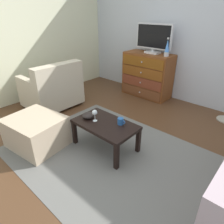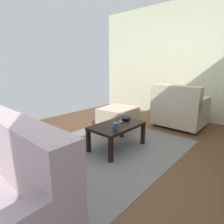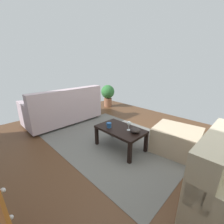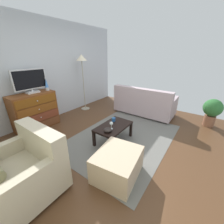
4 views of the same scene
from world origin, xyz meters
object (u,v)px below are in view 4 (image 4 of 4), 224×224
at_px(dresser, 35,111).
at_px(bowl_decorative, 108,130).
at_px(couch_large, 144,104).
at_px(potted_plant, 212,110).
at_px(ottoman, 118,164).
at_px(lava_lamp, 47,85).
at_px(mug, 114,119).
at_px(standing_lamp, 82,63).
at_px(tv, 30,81).
at_px(coffee_table, 114,128).
at_px(armchair, 27,168).
at_px(wine_glass, 111,124).

height_order(dresser, bowl_decorative, dresser).
height_order(couch_large, potted_plant, couch_large).
relative_size(bowl_decorative, ottoman, 0.23).
height_order(lava_lamp, potted_plant, lava_lamp).
bearing_deg(mug, lava_lamp, 102.53).
relative_size(standing_lamp, potted_plant, 2.42).
xyz_separation_m(tv, bowl_decorative, (0.30, -2.01, -0.77)).
xyz_separation_m(coffee_table, mug, (0.16, 0.11, 0.10)).
distance_m(lava_lamp, armchair, 2.23).
relative_size(couch_large, potted_plant, 2.44).
height_order(mug, couch_large, couch_large).
distance_m(wine_glass, armchair, 1.51).
xyz_separation_m(tv, coffee_table, (0.57, -1.96, -0.86)).
bearing_deg(dresser, tv, 21.57).
bearing_deg(bowl_decorative, dresser, 100.38).
xyz_separation_m(coffee_table, bowl_decorative, (-0.27, -0.05, 0.09)).
distance_m(dresser, wine_glass, 2.04).
xyz_separation_m(tv, wine_glass, (0.43, -2.00, -0.69)).
xyz_separation_m(coffee_table, standing_lamp, (1.00, 1.88, 1.17)).
relative_size(wine_glass, potted_plant, 0.22).
bearing_deg(couch_large, ottoman, -164.82).
xyz_separation_m(lava_lamp, armchair, (-1.38, -1.61, -0.69)).
xyz_separation_m(tv, lava_lamp, (0.34, -0.07, -0.14)).
height_order(lava_lamp, mug, lava_lamp).
relative_size(tv, wine_glass, 4.77).
bearing_deg(armchair, standing_lamp, 31.60).
distance_m(wine_glass, ottoman, 0.84).
relative_size(dresser, standing_lamp, 0.57).
bearing_deg(coffee_table, armchair, 170.24).
bearing_deg(coffee_table, tv, 106.23).
bearing_deg(mug, standing_lamp, 64.69).
distance_m(couch_large, ottoman, 2.59).
bearing_deg(coffee_table, couch_large, 3.09).
height_order(wine_glass, ottoman, wine_glass).
bearing_deg(tv, bowl_decorative, -81.40).
relative_size(dresser, couch_large, 0.57).
height_order(armchair, standing_lamp, standing_lamp).
xyz_separation_m(armchair, standing_lamp, (2.61, 1.61, 1.15)).
relative_size(lava_lamp, mug, 2.89).
height_order(mug, standing_lamp, standing_lamp).
xyz_separation_m(wine_glass, ottoman, (-0.58, -0.54, -0.28)).
height_order(dresser, lava_lamp, lava_lamp).
bearing_deg(standing_lamp, couch_large, -66.70).
bearing_deg(coffee_table, ottoman, -141.20).
bearing_deg(tv, lava_lamp, -11.26).
distance_m(tv, lava_lamp, 0.37).
bearing_deg(coffee_table, standing_lamp, 62.01).
relative_size(lava_lamp, couch_large, 0.19).
bearing_deg(dresser, standing_lamp, -1.71).
height_order(dresser, ottoman, dresser).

